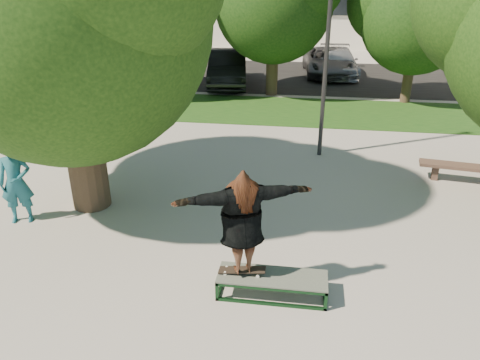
% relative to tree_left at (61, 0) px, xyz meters
% --- Properties ---
extents(ground, '(120.00, 120.00, 0.00)m').
position_rel_tree_left_xyz_m(ground, '(4.29, -1.09, -4.42)').
color(ground, gray).
rests_on(ground, ground).
extents(grass_strip, '(30.00, 4.00, 0.02)m').
position_rel_tree_left_xyz_m(grass_strip, '(5.29, 8.41, -4.41)').
color(grass_strip, '#144012').
rests_on(grass_strip, ground).
extents(asphalt_strip, '(40.00, 8.00, 0.01)m').
position_rel_tree_left_xyz_m(asphalt_strip, '(4.29, 14.91, -4.42)').
color(asphalt_strip, black).
rests_on(asphalt_strip, ground).
extents(tree_left, '(6.96, 5.95, 7.12)m').
position_rel_tree_left_xyz_m(tree_left, '(0.00, 0.00, 0.00)').
color(tree_left, '#38281E').
rests_on(tree_left, ground).
extents(bg_tree_left, '(5.28, 4.51, 5.77)m').
position_rel_tree_left_xyz_m(bg_tree_left, '(-2.28, 9.98, -0.69)').
color(bg_tree_left, '#38281E').
rests_on(bg_tree_left, ground).
extents(bg_tree_right, '(5.04, 4.31, 5.43)m').
position_rel_tree_left_xyz_m(bg_tree_right, '(8.73, 10.47, -0.93)').
color(bg_tree_right, '#38281E').
rests_on(bg_tree_right, ground).
extents(lamppost, '(0.25, 0.15, 6.11)m').
position_rel_tree_left_xyz_m(lamppost, '(5.29, 3.91, -1.27)').
color(lamppost, '#2D2D30').
rests_on(lamppost, ground).
extents(grind_box, '(1.80, 0.60, 0.38)m').
position_rel_tree_left_xyz_m(grind_box, '(4.46, -2.76, -4.23)').
color(grind_box, '#103218').
rests_on(grind_box, ground).
extents(skater_rig, '(2.26, 1.37, 1.86)m').
position_rel_tree_left_xyz_m(skater_rig, '(3.95, -2.76, -3.08)').
color(skater_rig, white).
rests_on(skater_rig, grind_box).
extents(bystander, '(0.77, 0.63, 1.82)m').
position_rel_tree_left_xyz_m(bystander, '(-1.06, -1.02, -3.51)').
color(bystander, '#1B5A6A').
rests_on(bystander, ground).
extents(car_silver_a, '(2.72, 4.92, 1.58)m').
position_rel_tree_left_xyz_m(car_silver_a, '(-3.43, 14.38, -3.63)').
color(car_silver_a, '#A0A0A4').
rests_on(car_silver_a, asphalt_strip).
extents(car_dark, '(2.34, 5.00, 1.58)m').
position_rel_tree_left_xyz_m(car_dark, '(1.12, 12.41, -3.63)').
color(car_dark, black).
rests_on(car_dark, asphalt_strip).
extents(car_grey, '(2.66, 5.00, 1.34)m').
position_rel_tree_left_xyz_m(car_grey, '(5.76, 15.41, -3.75)').
color(car_grey, '#525156').
rests_on(car_grey, asphalt_strip).
extents(car_silver_b, '(2.08, 4.64, 1.32)m').
position_rel_tree_left_xyz_m(car_silver_b, '(6.28, 15.41, -3.76)').
color(car_silver_b, '#A6A7AB').
rests_on(car_silver_b, asphalt_strip).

